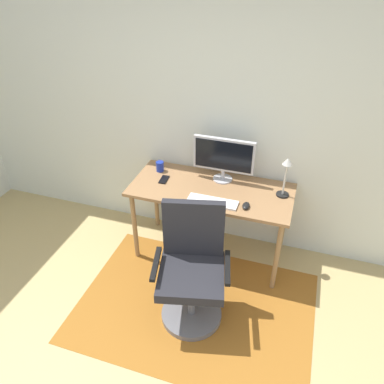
{
  "coord_description": "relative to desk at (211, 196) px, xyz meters",
  "views": [
    {
      "loc": [
        0.87,
        -0.95,
        2.63
      ],
      "look_at": [
        0.05,
        1.56,
        0.87
      ],
      "focal_mm": 35.54,
      "sensor_mm": 36.0,
      "label": 1
    }
  ],
  "objects": [
    {
      "name": "wall_back",
      "position": [
        -0.15,
        0.39,
        0.61
      ],
      "size": [
        6.0,
        0.1,
        2.6
      ],
      "primitive_type": "cube",
      "color": "silver",
      "rests_on": "ground"
    },
    {
      "name": "monitor",
      "position": [
        0.06,
        0.18,
        0.32
      ],
      "size": [
        0.56,
        0.18,
        0.41
      ],
      "color": "#B2B2B7",
      "rests_on": "desk"
    },
    {
      "name": "area_rug",
      "position": [
        0.07,
        -0.69,
        -0.69
      ],
      "size": [
        1.97,
        1.39,
        0.01
      ],
      "primitive_type": "cube",
      "color": "#965B1F",
      "rests_on": "ground"
    },
    {
      "name": "cell_phone",
      "position": [
        -0.46,
        0.0,
        0.09
      ],
      "size": [
        0.08,
        0.14,
        0.01
      ],
      "primitive_type": "cube",
      "rotation": [
        0.0,
        0.0,
        0.06
      ],
      "color": "black",
      "rests_on": "desk"
    },
    {
      "name": "computer_mouse",
      "position": [
        0.35,
        -0.19,
        0.1
      ],
      "size": [
        0.06,
        0.1,
        0.03
      ],
      "primitive_type": "ellipsoid",
      "color": "black",
      "rests_on": "desk"
    },
    {
      "name": "office_chair",
      "position": [
        0.06,
        -0.73,
        -0.25
      ],
      "size": [
        0.65,
        0.61,
        1.01
      ],
      "rotation": [
        0.0,
        0.0,
        0.24
      ],
      "color": "slate",
      "rests_on": "ground"
    },
    {
      "name": "desk_lamp",
      "position": [
        0.62,
        0.09,
        0.31
      ],
      "size": [
        0.11,
        0.11,
        0.37
      ],
      "color": "black",
      "rests_on": "desk"
    },
    {
      "name": "coffee_cup",
      "position": [
        -0.55,
        0.15,
        0.13
      ],
      "size": [
        0.07,
        0.07,
        0.1
      ],
      "primitive_type": "cylinder",
      "color": "#192E98",
      "rests_on": "desk"
    },
    {
      "name": "keyboard",
      "position": [
        0.07,
        -0.21,
        0.09
      ],
      "size": [
        0.43,
        0.13,
        0.02
      ],
      "primitive_type": "cube",
      "color": "white",
      "rests_on": "desk"
    },
    {
      "name": "desk",
      "position": [
        0.0,
        0.0,
        0.0
      ],
      "size": [
        1.45,
        0.64,
        0.77
      ],
      "color": "#946B44",
      "rests_on": "ground"
    }
  ]
}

